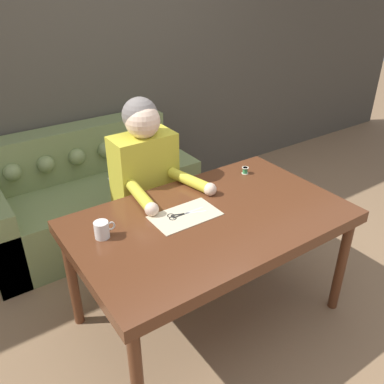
{
  "coord_description": "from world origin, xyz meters",
  "views": [
    {
      "loc": [
        -1.3,
        -1.42,
        1.94
      ],
      "look_at": [
        -0.17,
        0.23,
        0.84
      ],
      "focal_mm": 38.0,
      "sensor_mm": 36.0,
      "label": 1
    }
  ],
  "objects_px": {
    "dining_table": "(211,226)",
    "couch": "(87,199)",
    "mug": "(102,230)",
    "person": "(146,188)",
    "thread_spool": "(245,170)",
    "scissors": "(180,215)"
  },
  "relations": [
    {
      "from": "scissors",
      "to": "mug",
      "type": "xyz_separation_m",
      "value": [
        -0.44,
        0.05,
        0.04
      ]
    },
    {
      "from": "couch",
      "to": "thread_spool",
      "type": "xyz_separation_m",
      "value": [
        0.76,
        -1.0,
        0.45
      ]
    },
    {
      "from": "dining_table",
      "to": "person",
      "type": "distance_m",
      "value": 0.63
    },
    {
      "from": "person",
      "to": "mug",
      "type": "relative_size",
      "value": 11.17
    },
    {
      "from": "mug",
      "to": "thread_spool",
      "type": "bearing_deg",
      "value": 7.48
    },
    {
      "from": "person",
      "to": "dining_table",
      "type": "bearing_deg",
      "value": -83.77
    },
    {
      "from": "couch",
      "to": "scissors",
      "type": "relative_size",
      "value": 7.09
    },
    {
      "from": "dining_table",
      "to": "mug",
      "type": "distance_m",
      "value": 0.61
    },
    {
      "from": "mug",
      "to": "dining_table",
      "type": "bearing_deg",
      "value": -15.17
    },
    {
      "from": "dining_table",
      "to": "thread_spool",
      "type": "xyz_separation_m",
      "value": [
        0.5,
        0.3,
        0.09
      ]
    },
    {
      "from": "person",
      "to": "couch",
      "type": "bearing_deg",
      "value": 105.79
    },
    {
      "from": "scissors",
      "to": "thread_spool",
      "type": "xyz_separation_m",
      "value": [
        0.64,
        0.19,
        0.02
      ]
    },
    {
      "from": "person",
      "to": "scissors",
      "type": "bearing_deg",
      "value": -97.62
    },
    {
      "from": "dining_table",
      "to": "couch",
      "type": "bearing_deg",
      "value": 101.23
    },
    {
      "from": "scissors",
      "to": "thread_spool",
      "type": "height_order",
      "value": "thread_spool"
    },
    {
      "from": "scissors",
      "to": "mug",
      "type": "height_order",
      "value": "mug"
    },
    {
      "from": "dining_table",
      "to": "scissors",
      "type": "relative_size",
      "value": 6.74
    },
    {
      "from": "dining_table",
      "to": "couch",
      "type": "height_order",
      "value": "couch"
    },
    {
      "from": "dining_table",
      "to": "person",
      "type": "relative_size",
      "value": 1.21
    },
    {
      "from": "thread_spool",
      "to": "dining_table",
      "type": "bearing_deg",
      "value": -149.41
    },
    {
      "from": "dining_table",
      "to": "couch",
      "type": "relative_size",
      "value": 0.95
    },
    {
      "from": "thread_spool",
      "to": "mug",
      "type": "bearing_deg",
      "value": -172.52
    }
  ]
}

